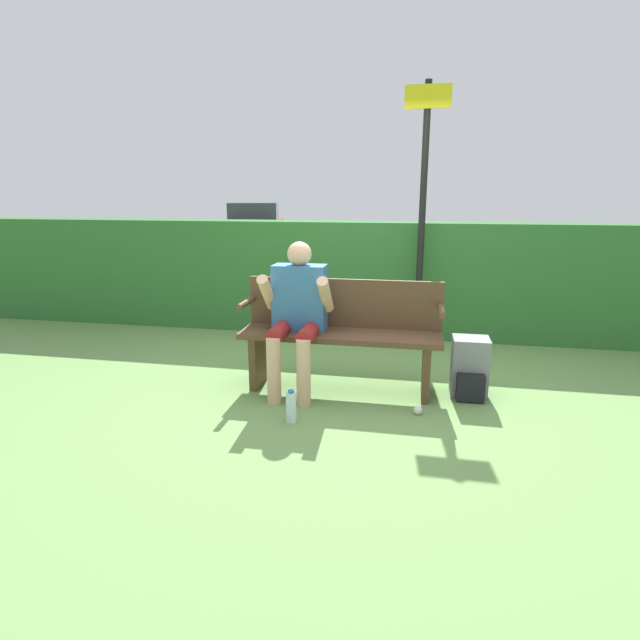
% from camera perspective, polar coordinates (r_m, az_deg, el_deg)
% --- Properties ---
extents(ground_plane, '(40.00, 40.00, 0.00)m').
position_cam_1_polar(ground_plane, '(4.26, 2.26, -7.90)').
color(ground_plane, '#668E4C').
extents(hedge_back, '(12.00, 0.46, 1.30)m').
position_cam_1_polar(hedge_back, '(5.85, 5.05, 4.78)').
color(hedge_back, '#2D662D').
rests_on(hedge_back, ground).
extents(park_bench, '(1.65, 0.43, 0.91)m').
position_cam_1_polar(park_bench, '(4.16, 2.45, -1.39)').
color(park_bench, '#513823').
rests_on(park_bench, ground).
extents(person_seated, '(0.57, 0.57, 1.23)m').
position_cam_1_polar(person_seated, '(4.06, -2.62, 1.32)').
color(person_seated, '#336699').
rests_on(person_seated, ground).
extents(backpack, '(0.29, 0.34, 0.48)m').
position_cam_1_polar(backpack, '(4.25, 16.72, -5.31)').
color(backpack, slate).
rests_on(backpack, ground).
extents(water_bottle, '(0.08, 0.08, 0.24)m').
position_cam_1_polar(water_bottle, '(3.64, -3.31, -9.89)').
color(water_bottle, silver).
rests_on(water_bottle, ground).
extents(signpost, '(0.45, 0.09, 2.68)m').
position_cam_1_polar(signpost, '(5.37, 11.67, 13.10)').
color(signpost, black).
rests_on(signpost, ground).
extents(parked_car, '(2.53, 4.44, 1.35)m').
position_cam_1_polar(parked_car, '(15.84, -7.45, 10.61)').
color(parked_car, maroon).
rests_on(parked_car, ground).
extents(litter_crumple, '(0.06, 0.06, 0.06)m').
position_cam_1_polar(litter_crumple, '(3.86, 11.13, -10.09)').
color(litter_crumple, silver).
rests_on(litter_crumple, ground).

